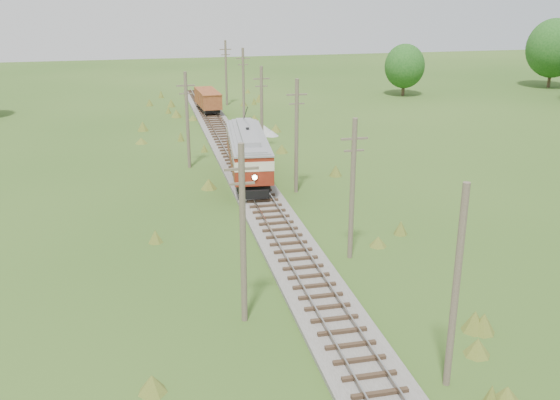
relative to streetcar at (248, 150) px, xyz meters
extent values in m
cube|color=#605B54|center=(0.00, -0.80, -2.58)|extent=(3.60, 96.00, 0.25)
cube|color=#726659|center=(-0.72, -0.80, -2.22)|extent=(0.08, 96.00, 0.17)
cube|color=#726659|center=(0.72, -0.80, -2.22)|extent=(0.08, 96.00, 0.17)
cube|color=#2D2116|center=(0.00, -0.80, -2.38)|extent=(2.40, 96.00, 0.16)
cube|color=black|center=(0.00, 0.00, -1.68)|extent=(3.58, 11.73, 0.47)
cube|color=maroon|center=(0.00, 0.00, -0.63)|extent=(4.11, 12.77, 1.15)
cube|color=beige|center=(0.00, 0.00, 0.31)|extent=(4.14, 12.84, 0.73)
cube|color=black|center=(0.00, 0.00, 0.31)|extent=(4.12, 12.28, 0.58)
cube|color=maroon|center=(0.00, 0.00, 0.83)|extent=(4.11, 12.77, 0.31)
cube|color=gray|center=(0.00, 0.00, 1.18)|extent=(4.18, 12.90, 0.40)
cube|color=gray|center=(0.00, 0.00, 1.53)|extent=(2.21, 9.50, 0.42)
sphere|color=#FFF2BF|center=(-0.60, -6.32, -0.48)|extent=(0.38, 0.38, 0.38)
cylinder|color=black|center=(0.18, 1.88, 2.71)|extent=(0.53, 4.86, 2.02)
cylinder|color=black|center=(-1.23, -4.65, -1.73)|extent=(0.20, 0.84, 0.84)
cylinder|color=black|center=(0.33, -4.80, -1.73)|extent=(0.20, 0.84, 0.84)
cylinder|color=black|center=(-0.33, 4.80, -1.73)|extent=(0.20, 0.84, 0.84)
cylinder|color=black|center=(1.23, 4.65, -1.73)|extent=(0.20, 0.84, 0.84)
cube|color=black|center=(0.00, 29.65, -1.84)|extent=(2.26, 6.54, 0.45)
cube|color=brown|center=(0.00, 29.65, -0.72)|extent=(2.77, 7.29, 1.79)
cube|color=brown|center=(0.00, 29.65, 0.22)|extent=(2.83, 7.43, 0.11)
cylinder|color=black|center=(-0.53, 27.46, -1.79)|extent=(0.15, 0.72, 0.72)
cylinder|color=black|center=(0.81, 27.55, -1.79)|extent=(0.15, 0.72, 0.72)
cylinder|color=black|center=(-0.81, 31.75, -1.79)|extent=(0.15, 0.72, 0.72)
cylinder|color=black|center=(0.53, 31.83, -1.79)|extent=(0.15, 0.72, 0.72)
cone|color=gray|center=(4.67, 16.61, -2.19)|extent=(2.76, 2.76, 1.04)
cone|color=gray|center=(5.36, 15.75, -2.41)|extent=(1.55, 1.55, 0.60)
cylinder|color=brown|center=(3.10, -29.80, 1.69)|extent=(0.30, 0.30, 8.80)
cylinder|color=brown|center=(3.30, -16.80, 1.59)|extent=(0.30, 0.30, 8.60)
cube|color=brown|center=(3.30, -16.80, 4.69)|extent=(1.60, 0.12, 0.12)
cube|color=brown|center=(3.30, -16.80, 3.99)|extent=(1.20, 0.10, 0.10)
cylinder|color=brown|center=(3.20, -3.80, 1.79)|extent=(0.30, 0.30, 9.00)
cube|color=brown|center=(3.20, -3.80, 5.09)|extent=(1.60, 0.12, 0.12)
cube|color=brown|center=(3.20, -3.80, 4.39)|extent=(1.20, 0.10, 0.10)
cylinder|color=brown|center=(3.00, 9.20, 1.49)|extent=(0.30, 0.30, 8.40)
cube|color=brown|center=(3.00, 9.20, 4.49)|extent=(1.60, 0.12, 0.12)
cube|color=brown|center=(3.00, 9.20, 3.79)|extent=(1.20, 0.10, 0.10)
cylinder|color=brown|center=(3.40, 22.20, 1.74)|extent=(0.30, 0.30, 8.90)
cube|color=brown|center=(3.40, 22.20, 4.99)|extent=(1.60, 0.12, 0.12)
cube|color=brown|center=(3.40, 22.20, 4.29)|extent=(1.20, 0.10, 0.10)
cylinder|color=brown|center=(3.20, 35.20, 1.64)|extent=(0.30, 0.30, 8.70)
cube|color=brown|center=(3.20, 35.20, 4.79)|extent=(1.60, 0.12, 0.12)
cube|color=brown|center=(3.20, 35.20, 4.09)|extent=(1.20, 0.10, 0.10)
cylinder|color=brown|center=(-4.20, -22.80, 1.79)|extent=(0.30, 0.30, 9.00)
cube|color=brown|center=(-4.20, -22.80, 5.09)|extent=(1.60, 0.12, 0.12)
cube|color=brown|center=(-4.20, -22.80, 4.39)|extent=(1.20, 0.10, 0.10)
cylinder|color=brown|center=(-4.50, 5.20, 1.59)|extent=(0.30, 0.30, 8.60)
cube|color=brown|center=(-4.50, 5.20, 4.69)|extent=(1.60, 0.12, 0.12)
cube|color=brown|center=(-4.50, 5.20, 3.99)|extent=(1.20, 0.10, 0.10)
cylinder|color=#38281C|center=(56.00, 39.20, -0.91)|extent=(0.50, 0.50, 3.60)
ellipsoid|color=#164414|center=(56.00, 39.20, 3.49)|extent=(8.40, 8.40, 9.24)
cylinder|color=#38281C|center=(30.00, 37.20, -1.45)|extent=(0.50, 0.50, 2.52)
ellipsoid|color=#164414|center=(30.00, 37.20, 1.63)|extent=(5.88, 5.88, 6.47)
camera|label=1|loc=(-8.49, -49.71, 13.01)|focal=40.00mm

